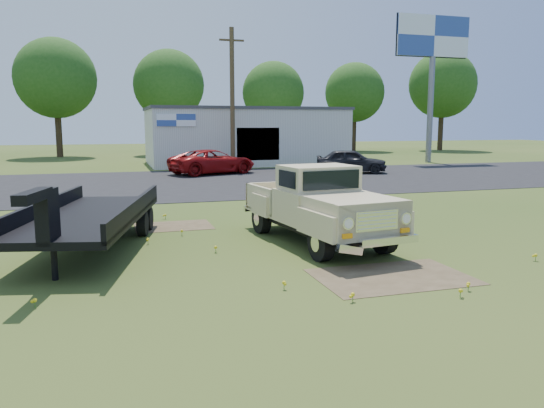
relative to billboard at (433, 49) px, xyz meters
The scene contains 16 objects.
ground 32.41m from the billboard, 129.76° to the right, with size 140.00×140.00×0.00m, color #304717.
asphalt_lot 23.55m from the billboard, 155.68° to the right, with size 90.00×14.00×0.02m, color black.
dirt_patch_a 33.86m from the billboard, 124.38° to the right, with size 3.00×2.00×0.01m, color #4A3C27.
dirt_patch_b 31.28m from the billboard, 136.97° to the right, with size 2.20×1.60×0.01m, color #4A3C27.
commercial_building 15.69m from the billboard, 168.08° to the left, with size 14.20×8.20×4.15m.
billboard is the anchor object (origin of this frame).
utility_pole_mid 16.60m from the billboard, behind, with size 1.60×0.30×9.00m.
treeline_c 32.03m from the billboard, 151.09° to the left, with size 7.04×7.04×10.47m.
treeline_d 24.47m from the billboard, 137.56° to the left, with size 6.72×6.72×10.00m.
treeline_e 17.16m from the billboard, 118.13° to the left, with size 6.08×6.08×9.04m.
treeline_f 17.72m from the billboard, 83.47° to the left, with size 6.40×6.40×9.52m.
treeline_g 20.01m from the billboard, 53.06° to the left, with size 7.36×7.36×10.95m.
vintage_pickup_truck 31.19m from the billboard, 128.31° to the right, with size 2.10×5.41×1.96m, color tan, non-canonical shape.
flatbed_trailer 34.14m from the billboard, 136.70° to the right, with size 2.26×6.77×1.85m, color black, non-canonical shape.
red_pickup 20.10m from the billboard, 164.79° to the right, with size 2.39×5.19×1.44m, color maroon.
dark_sedan 14.16m from the billboard, 145.56° to the right, with size 1.71×4.26×1.45m, color black.
Camera 1 is at (-3.69, -11.92, 2.98)m, focal length 35.00 mm.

